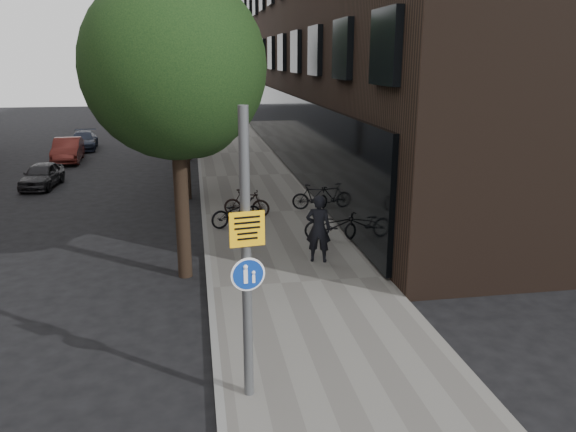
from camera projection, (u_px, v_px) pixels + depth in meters
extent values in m
plane|color=black|center=(321.00, 354.00, 10.81)|extent=(120.00, 120.00, 0.00)
cube|color=slate|center=(266.00, 213.00, 20.32)|extent=(4.50, 60.00, 0.12)
cube|color=slate|center=(204.00, 216.00, 19.96)|extent=(0.15, 60.00, 0.13)
cylinder|color=black|center=(183.00, 217.00, 14.23)|extent=(0.36, 0.36, 3.20)
sphere|color=black|center=(174.00, 67.00, 13.22)|extent=(4.40, 4.40, 4.40)
sphere|color=black|center=(193.00, 107.00, 14.32)|extent=(2.64, 2.64, 2.64)
cylinder|color=black|center=(185.00, 159.00, 22.30)|extent=(0.36, 0.36, 3.20)
sphere|color=black|center=(180.00, 63.00, 21.29)|extent=(5.00, 5.00, 5.00)
sphere|color=black|center=(192.00, 89.00, 22.38)|extent=(3.00, 3.00, 3.00)
cylinder|color=black|center=(187.00, 131.00, 30.84)|extent=(0.36, 0.36, 3.20)
sphere|color=black|center=(183.00, 61.00, 29.83)|extent=(5.00, 5.00, 5.00)
sphere|color=black|center=(192.00, 80.00, 30.92)|extent=(3.00, 3.00, 3.00)
cylinder|color=#595B5E|center=(246.00, 260.00, 8.70)|extent=(0.16, 0.16, 4.73)
cube|color=#F7B00D|center=(246.00, 227.00, 8.55)|extent=(0.55, 0.11, 0.55)
cylinder|color=navy|center=(247.00, 272.00, 8.75)|extent=(0.48, 0.09, 0.48)
cylinder|color=white|center=(247.00, 272.00, 8.75)|extent=(0.54, 0.10, 0.55)
imported|color=black|center=(318.00, 229.00, 15.15)|extent=(0.78, 0.63, 1.86)
imported|color=black|center=(335.00, 225.00, 17.00)|extent=(1.93, 1.01, 0.96)
imported|color=black|center=(314.00, 197.00, 20.47)|extent=(1.64, 0.78, 0.95)
imported|color=black|center=(236.00, 212.00, 18.49)|extent=(1.92, 1.30, 0.96)
imported|color=black|center=(247.00, 203.00, 19.58)|extent=(1.69, 0.93, 0.98)
imported|color=black|center=(42.00, 175.00, 24.55)|extent=(1.51, 3.26, 1.08)
imported|color=#581D19|center=(68.00, 150.00, 30.57)|extent=(1.66, 3.99, 1.29)
imported|color=#1C2234|center=(84.00, 140.00, 34.72)|extent=(1.86, 3.91, 1.10)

